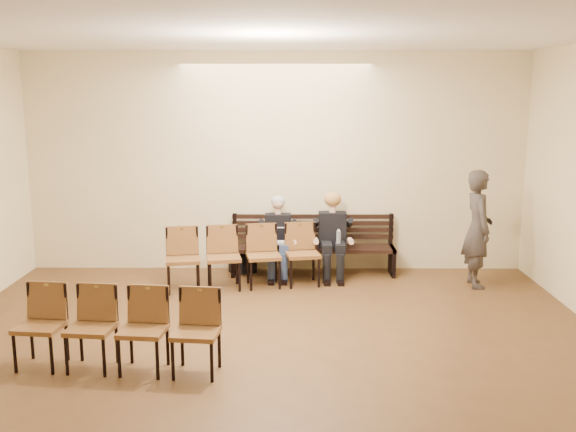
{
  "coord_description": "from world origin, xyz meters",
  "views": [
    {
      "loc": [
        0.27,
        -5.26,
        2.87
      ],
      "look_at": [
        0.2,
        4.05,
        1.06
      ],
      "focal_mm": 40.0,
      "sensor_mm": 36.0,
      "label": 1
    }
  ],
  "objects_px": {
    "seated_woman": "(333,238)",
    "seated_man": "(278,239)",
    "bench": "(313,260)",
    "passerby": "(478,220)",
    "water_bottle": "(338,245)",
    "chair_row_back": "(117,330)",
    "bag": "(243,263)",
    "laptop": "(276,244)",
    "chair_row_front": "(244,257)"
  },
  "relations": [
    {
      "from": "laptop",
      "to": "chair_row_back",
      "type": "xyz_separation_m",
      "value": [
        -1.57,
        -3.31,
        -0.13
      ]
    },
    {
      "from": "passerby",
      "to": "bench",
      "type": "bearing_deg",
      "value": 74.87
    },
    {
      "from": "laptop",
      "to": "chair_row_back",
      "type": "distance_m",
      "value": 3.66
    },
    {
      "from": "water_bottle",
      "to": "bag",
      "type": "relative_size",
      "value": 0.57
    },
    {
      "from": "seated_woman",
      "to": "water_bottle",
      "type": "xyz_separation_m",
      "value": [
        0.08,
        -0.22,
        -0.06
      ]
    },
    {
      "from": "water_bottle",
      "to": "chair_row_front",
      "type": "xyz_separation_m",
      "value": [
        -1.43,
        -0.38,
        -0.1
      ]
    },
    {
      "from": "bench",
      "to": "passerby",
      "type": "xyz_separation_m",
      "value": [
        2.42,
        -0.6,
        0.78
      ]
    },
    {
      "from": "bag",
      "to": "passerby",
      "type": "distance_m",
      "value": 3.72
    },
    {
      "from": "chair_row_back",
      "to": "water_bottle",
      "type": "bearing_deg",
      "value": 58.05
    },
    {
      "from": "seated_woman",
      "to": "laptop",
      "type": "xyz_separation_m",
      "value": [
        -0.89,
        -0.19,
        -0.05
      ]
    },
    {
      "from": "water_bottle",
      "to": "chair_row_back",
      "type": "height_order",
      "value": "chair_row_back"
    },
    {
      "from": "seated_man",
      "to": "chair_row_back",
      "type": "xyz_separation_m",
      "value": [
        -1.6,
        -3.5,
        -0.17
      ]
    },
    {
      "from": "bag",
      "to": "passerby",
      "type": "relative_size",
      "value": 0.2
    },
    {
      "from": "passerby",
      "to": "chair_row_back",
      "type": "distance_m",
      "value": 5.51
    },
    {
      "from": "seated_man",
      "to": "laptop",
      "type": "xyz_separation_m",
      "value": [
        -0.03,
        -0.19,
        -0.04
      ]
    },
    {
      "from": "seated_man",
      "to": "passerby",
      "type": "distance_m",
      "value": 3.04
    },
    {
      "from": "laptop",
      "to": "chair_row_front",
      "type": "height_order",
      "value": "chair_row_front"
    },
    {
      "from": "seated_woman",
      "to": "seated_man",
      "type": "bearing_deg",
      "value": 180.0
    },
    {
      "from": "laptop",
      "to": "bench",
      "type": "bearing_deg",
      "value": 24.54
    },
    {
      "from": "seated_man",
      "to": "bag",
      "type": "xyz_separation_m",
      "value": [
        -0.58,
        0.22,
        -0.46
      ]
    },
    {
      "from": "laptop",
      "to": "water_bottle",
      "type": "height_order",
      "value": "laptop"
    },
    {
      "from": "seated_man",
      "to": "water_bottle",
      "type": "height_order",
      "value": "seated_man"
    },
    {
      "from": "water_bottle",
      "to": "seated_woman",
      "type": "bearing_deg",
      "value": 109.37
    },
    {
      "from": "water_bottle",
      "to": "chair_row_back",
      "type": "xyz_separation_m",
      "value": [
        -2.53,
        -3.28,
        -0.12
      ]
    },
    {
      "from": "bench",
      "to": "water_bottle",
      "type": "height_order",
      "value": "water_bottle"
    },
    {
      "from": "bag",
      "to": "chair_row_back",
      "type": "height_order",
      "value": "chair_row_back"
    },
    {
      "from": "bag",
      "to": "chair_row_back",
      "type": "distance_m",
      "value": 3.87
    },
    {
      "from": "bench",
      "to": "seated_man",
      "type": "height_order",
      "value": "seated_man"
    },
    {
      "from": "passerby",
      "to": "laptop",
      "type": "bearing_deg",
      "value": 83.28
    },
    {
      "from": "bench",
      "to": "passerby",
      "type": "distance_m",
      "value": 2.61
    },
    {
      "from": "passerby",
      "to": "seated_woman",
      "type": "bearing_deg",
      "value": 76.04
    },
    {
      "from": "chair_row_front",
      "to": "chair_row_back",
      "type": "bearing_deg",
      "value": -121.42
    },
    {
      "from": "seated_man",
      "to": "chair_row_back",
      "type": "relative_size",
      "value": 0.57
    },
    {
      "from": "water_bottle",
      "to": "passerby",
      "type": "height_order",
      "value": "passerby"
    },
    {
      "from": "bench",
      "to": "laptop",
      "type": "xyz_separation_m",
      "value": [
        -0.59,
        -0.31,
        0.34
      ]
    },
    {
      "from": "bag",
      "to": "passerby",
      "type": "bearing_deg",
      "value": -11.14
    },
    {
      "from": "water_bottle",
      "to": "chair_row_back",
      "type": "relative_size",
      "value": 0.11
    },
    {
      "from": "laptop",
      "to": "chair_row_front",
      "type": "relative_size",
      "value": 0.14
    },
    {
      "from": "seated_woman",
      "to": "laptop",
      "type": "bearing_deg",
      "value": -167.9
    },
    {
      "from": "laptop",
      "to": "bag",
      "type": "bearing_deg",
      "value": 139.86
    },
    {
      "from": "laptop",
      "to": "water_bottle",
      "type": "xyz_separation_m",
      "value": [
        0.96,
        -0.03,
        -0.0
      ]
    },
    {
      "from": "seated_woman",
      "to": "chair_row_back",
      "type": "bearing_deg",
      "value": -125.03
    },
    {
      "from": "seated_man",
      "to": "passerby",
      "type": "height_order",
      "value": "passerby"
    },
    {
      "from": "laptop",
      "to": "seated_man",
      "type": "bearing_deg",
      "value": 77.49
    },
    {
      "from": "bag",
      "to": "chair_row_front",
      "type": "height_order",
      "value": "chair_row_front"
    },
    {
      "from": "seated_woman",
      "to": "chair_row_back",
      "type": "relative_size",
      "value": 0.58
    },
    {
      "from": "laptop",
      "to": "passerby",
      "type": "relative_size",
      "value": 0.16
    },
    {
      "from": "seated_woman",
      "to": "water_bottle",
      "type": "distance_m",
      "value": 0.24
    },
    {
      "from": "passerby",
      "to": "chair_row_front",
      "type": "height_order",
      "value": "passerby"
    },
    {
      "from": "chair_row_front",
      "to": "passerby",
      "type": "bearing_deg",
      "value": -8.63
    }
  ]
}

